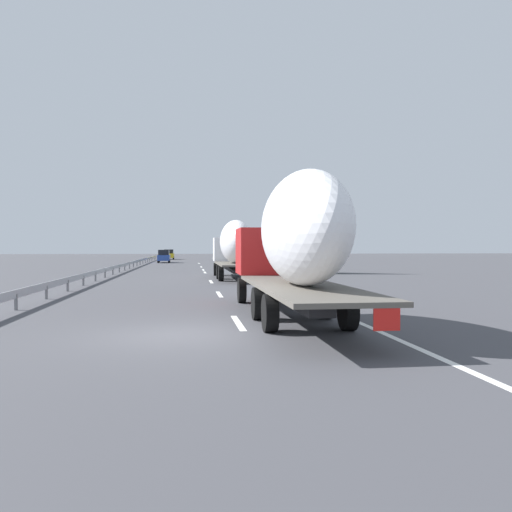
{
  "coord_description": "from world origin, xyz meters",
  "views": [
    {
      "loc": [
        -13.67,
        -0.3,
        2.32
      ],
      "look_at": [
        16.33,
        -4.24,
        1.8
      ],
      "focal_mm": 36.16,
      "sensor_mm": 36.0,
      "label": 1
    }
  ],
  "objects_px": {
    "truck_lead": "(234,246)",
    "road_sign": "(246,248)",
    "car_yellow_coupe": "(169,254)",
    "car_blue_sedan": "(164,256)",
    "truck_trailing": "(294,240)"
  },
  "relations": [
    {
      "from": "truck_lead",
      "to": "road_sign",
      "type": "height_order",
      "value": "truck_lead"
    },
    {
      "from": "truck_lead",
      "to": "road_sign",
      "type": "xyz_separation_m",
      "value": [
        19.85,
        -3.1,
        -0.21
      ]
    },
    {
      "from": "road_sign",
      "to": "car_yellow_coupe",
      "type": "bearing_deg",
      "value": 13.39
    },
    {
      "from": "truck_lead",
      "to": "car_blue_sedan",
      "type": "relative_size",
      "value": 2.66
    },
    {
      "from": "truck_lead",
      "to": "truck_trailing",
      "type": "xyz_separation_m",
      "value": [
        -21.43,
        0.0,
        0.15
      ]
    },
    {
      "from": "truck_lead",
      "to": "truck_trailing",
      "type": "bearing_deg",
      "value": 180.0
    },
    {
      "from": "car_yellow_coupe",
      "to": "road_sign",
      "type": "xyz_separation_m",
      "value": [
        -42.38,
        -10.09,
        1.23
      ]
    },
    {
      "from": "truck_lead",
      "to": "car_blue_sedan",
      "type": "distance_m",
      "value": 41.68
    },
    {
      "from": "car_yellow_coupe",
      "to": "car_blue_sedan",
      "type": "bearing_deg",
      "value": -179.91
    },
    {
      "from": "truck_lead",
      "to": "car_yellow_coupe",
      "type": "xyz_separation_m",
      "value": [
        62.23,
        6.99,
        -1.44
      ]
    },
    {
      "from": "truck_lead",
      "to": "car_blue_sedan",
      "type": "bearing_deg",
      "value": 9.61
    },
    {
      "from": "car_blue_sedan",
      "to": "car_yellow_coupe",
      "type": "height_order",
      "value": "car_blue_sedan"
    },
    {
      "from": "truck_trailing",
      "to": "car_blue_sedan",
      "type": "distance_m",
      "value": 62.91
    },
    {
      "from": "truck_trailing",
      "to": "truck_lead",
      "type": "bearing_deg",
      "value": -0.0
    },
    {
      "from": "truck_lead",
      "to": "truck_trailing",
      "type": "relative_size",
      "value": 0.91
    }
  ]
}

